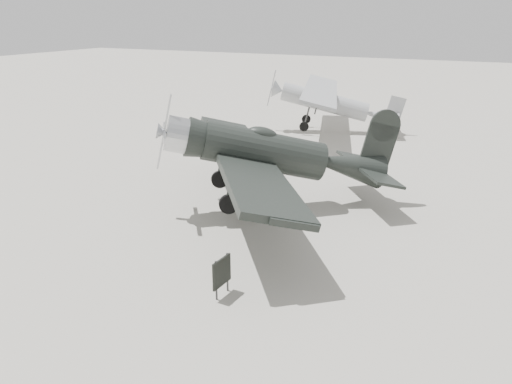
% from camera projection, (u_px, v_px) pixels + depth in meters
% --- Properties ---
extents(ground, '(160.00, 160.00, 0.00)m').
position_uv_depth(ground, '(267.00, 264.00, 16.08)').
color(ground, gray).
rests_on(ground, ground).
extents(lowwing_monoplane, '(11.09, 12.16, 4.36)m').
position_uv_depth(lowwing_monoplane, '(275.00, 154.00, 20.02)').
color(lowwing_monoplane, black).
rests_on(lowwing_monoplane, ground).
extents(highwing_monoplane, '(8.94, 12.43, 3.54)m').
position_uv_depth(highwing_monoplane, '(330.00, 99.00, 33.36)').
color(highwing_monoplane, '#A7AAAC').
rests_on(highwing_monoplane, ground).
extents(sign_board, '(0.13, 0.84, 1.21)m').
position_uv_depth(sign_board, '(222.00, 273.00, 14.08)').
color(sign_board, '#333333').
rests_on(sign_board, ground).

